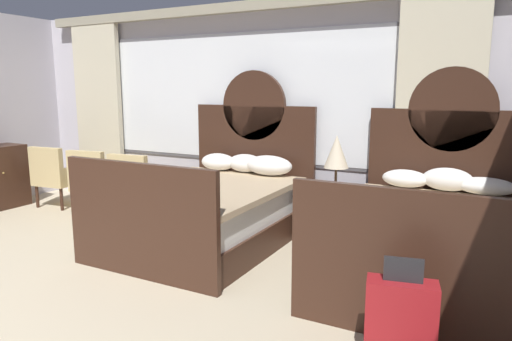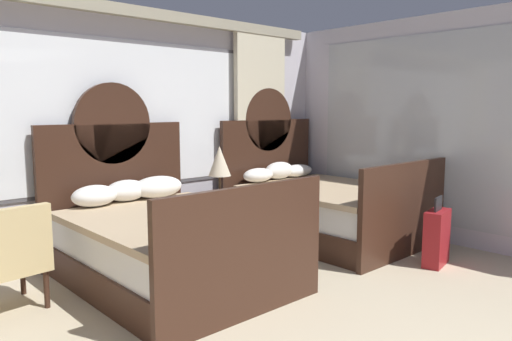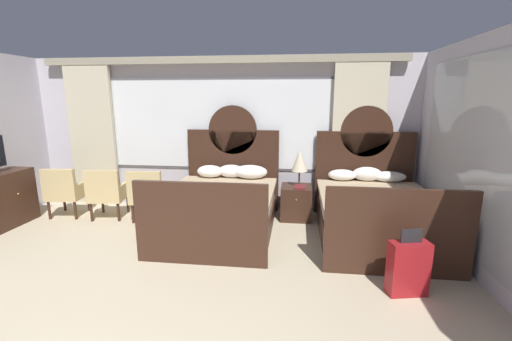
# 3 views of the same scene
# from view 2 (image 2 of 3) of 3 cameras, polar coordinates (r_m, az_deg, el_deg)

# --- Properties ---
(wall_back_window) EXTENTS (6.82, 0.22, 2.70)m
(wall_back_window) POSITION_cam_2_polar(r_m,az_deg,el_deg) (5.31, -19.55, 4.86)
(wall_back_window) COLOR silver
(wall_back_window) RESTS_ON ground_plane
(wall_right_mirror) EXTENTS (0.08, 4.96, 2.70)m
(wall_right_mirror) POSITION_cam_2_polar(r_m,az_deg,el_deg) (6.04, 23.71, 4.34)
(wall_right_mirror) COLOR silver
(wall_right_mirror) RESTS_ON ground_plane
(bed_near_window) EXTENTS (1.62, 2.17, 1.87)m
(bed_near_window) POSITION_cam_2_polar(r_m,az_deg,el_deg) (4.61, -10.50, -8.04)
(bed_near_window) COLOR #382116
(bed_near_window) RESTS_ON ground_plane
(bed_near_mirror) EXTENTS (1.62, 2.17, 1.87)m
(bed_near_mirror) POSITION_cam_2_polar(r_m,az_deg,el_deg) (6.08, 7.93, -4.27)
(bed_near_mirror) COLOR #382116
(bed_near_mirror) RESTS_ON ground_plane
(nightstand_between_beds) EXTENTS (0.50, 0.53, 0.56)m
(nightstand_between_beds) POSITION_cam_2_polar(r_m,az_deg,el_deg) (5.77, -4.28, -5.93)
(nightstand_between_beds) COLOR #382116
(nightstand_between_beds) RESTS_ON ground_plane
(table_lamp_on_nightstand) EXTENTS (0.27, 0.27, 0.60)m
(table_lamp_on_nightstand) POSITION_cam_2_polar(r_m,az_deg,el_deg) (5.71, -4.31, 1.05)
(table_lamp_on_nightstand) COLOR brown
(table_lamp_on_nightstand) RESTS_ON nightstand_between_beds
(book_on_nightstand) EXTENTS (0.18, 0.26, 0.03)m
(book_on_nightstand) POSITION_cam_2_polar(r_m,az_deg,el_deg) (5.66, -3.28, -3.12)
(book_on_nightstand) COLOR maroon
(book_on_nightstand) RESTS_ON nightstand_between_beds
(armchair_by_window_left) EXTENTS (0.60, 0.60, 0.86)m
(armchair_by_window_left) POSITION_cam_2_polar(r_m,az_deg,el_deg) (4.32, -27.15, -8.80)
(armchair_by_window_left) COLOR tan
(armchair_by_window_left) RESTS_ON ground_plane
(suitcase_on_floor) EXTENTS (0.43, 0.25, 0.71)m
(suitcase_on_floor) POSITION_cam_2_polar(r_m,az_deg,el_deg) (5.33, 20.49, -7.39)
(suitcase_on_floor) COLOR maroon
(suitcase_on_floor) RESTS_ON ground_plane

